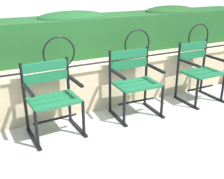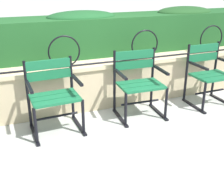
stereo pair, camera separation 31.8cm
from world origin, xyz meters
name	(u,v)px [view 1 (the left image)]	position (x,y,z in m)	size (l,w,h in m)	color
ground_plane	(118,137)	(0.00, 0.00, 0.00)	(60.00, 60.00, 0.00)	#ADADA8
stone_wall	(86,86)	(0.00, 0.95, 0.33)	(6.82, 0.41, 0.65)	#C6B289
iron_arch_fence	(64,55)	(-0.31, 0.88, 0.82)	(6.29, 0.02, 0.42)	black
hedge_row	(72,35)	(0.01, 1.47, 0.96)	(6.68, 0.69, 0.65)	#1E5123
park_chair_centre_left	(52,96)	(-0.62, 0.48, 0.46)	(0.61, 0.55, 0.85)	#19663D
park_chair_centre_right	(134,81)	(0.51, 0.49, 0.46)	(0.62, 0.55, 0.87)	#19663D
park_chair_rightmost	(199,70)	(1.62, 0.47, 0.46)	(0.57, 0.53, 0.87)	#19663D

